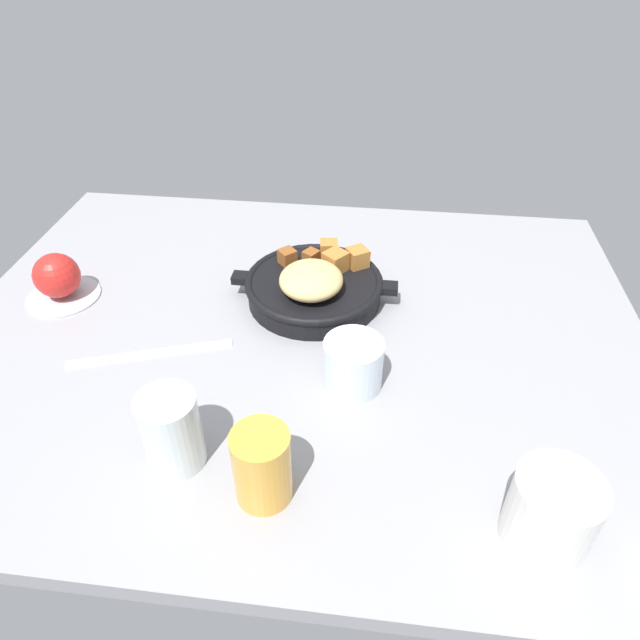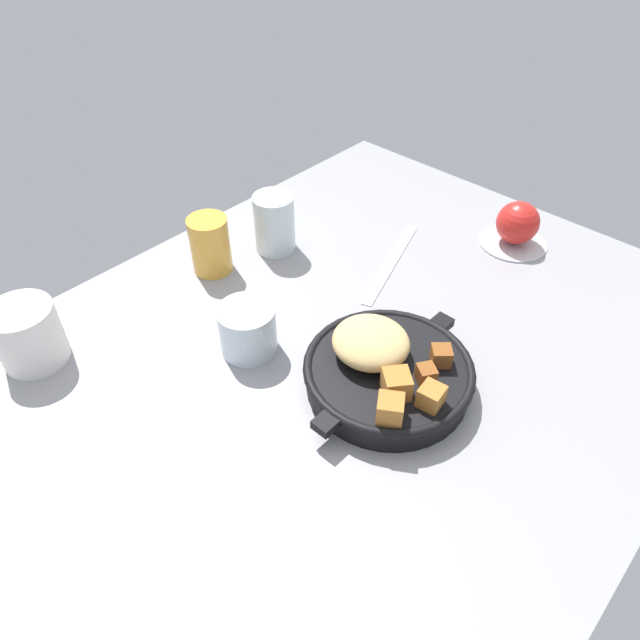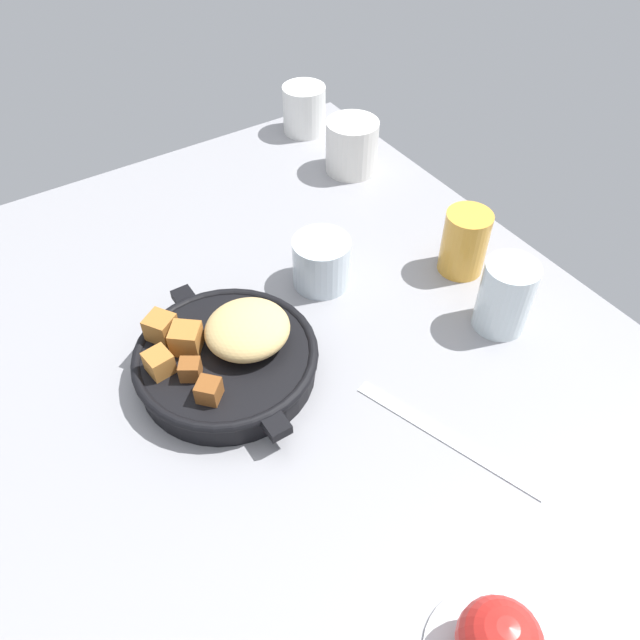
% 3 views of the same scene
% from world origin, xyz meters
% --- Properties ---
extents(ground_plane, '(1.00, 0.78, 0.02)m').
position_xyz_m(ground_plane, '(0.00, 0.00, -0.01)').
color(ground_plane, gray).
extents(cast_iron_skillet, '(0.25, 0.21, 0.08)m').
position_xyz_m(cast_iron_skillet, '(-0.02, -0.07, 0.03)').
color(cast_iron_skillet, black).
rests_on(cast_iron_skillet, ground_plane).
extents(saucer_plate, '(0.11, 0.11, 0.01)m').
position_xyz_m(saucer_plate, '(0.37, -0.03, 0.00)').
color(saucer_plate, '#B7BABF').
rests_on(saucer_plate, ground_plane).
extents(red_apple, '(0.07, 0.07, 0.07)m').
position_xyz_m(red_apple, '(0.37, -0.03, 0.04)').
color(red_apple, red).
rests_on(red_apple, saucer_plate).
extents(butter_knife, '(0.22, 0.09, 0.00)m').
position_xyz_m(butter_knife, '(0.19, 0.08, 0.00)').
color(butter_knife, silver).
rests_on(butter_knife, ground_plane).
extents(water_glass_tall, '(0.06, 0.06, 0.09)m').
position_xyz_m(water_glass_tall, '(0.10, 0.24, 0.05)').
color(water_glass_tall, silver).
rests_on(water_glass_tall, ground_plane).
extents(water_glass_short, '(0.08, 0.08, 0.07)m').
position_xyz_m(water_glass_short, '(-0.09, 0.10, 0.03)').
color(water_glass_short, silver).
rests_on(water_glass_short, ground_plane).
extents(ceramic_mug_white, '(0.08, 0.08, 0.08)m').
position_xyz_m(ceramic_mug_white, '(-0.29, 0.29, 0.04)').
color(ceramic_mug_white, silver).
rests_on(ceramic_mug_white, ground_plane).
extents(juice_glass_amber, '(0.06, 0.06, 0.09)m').
position_xyz_m(juice_glass_amber, '(-0.01, 0.27, 0.04)').
color(juice_glass_amber, gold).
rests_on(juice_glass_amber, ground_plane).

